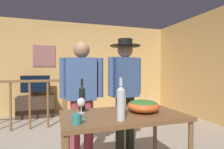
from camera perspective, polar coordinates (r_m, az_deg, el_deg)
name	(u,v)px	position (r m, az deg, el deg)	size (l,w,h in m)	color
back_wall	(67,67)	(5.35, -14.27, 2.25)	(6.31, 0.10, 2.58)	tan
side_wall_right	(205,67)	(4.90, 27.57, 2.21)	(0.10, 4.07, 2.58)	tan
framed_picture	(44,56)	(5.30, -20.74, 5.52)	(0.58, 0.03, 0.58)	#8F5A55
stair_railing	(13,99)	(4.10, -28.92, -6.91)	(2.87, 0.10, 1.06)	brown
tv_console	(36,106)	(5.10, -23.04, -9.31)	(0.90, 0.40, 0.54)	#38281E
flat_screen_tv	(36,84)	(5.00, -23.14, -2.85)	(0.70, 0.12, 0.53)	black
serving_table	(123,121)	(1.95, 3.37, -14.62)	(1.26, 0.73, 0.76)	brown
salad_bowl	(143,106)	(1.99, 9.93, -9.69)	(0.35, 0.35, 0.21)	#DB5B23
wine_glass	(81,103)	(1.94, -9.76, -8.89)	(0.09, 0.09, 0.16)	silver
wine_bottle_dark	(82,97)	(2.08, -9.52, -7.20)	(0.07, 0.07, 0.36)	black
wine_bottle_clear	(121,102)	(1.64, 2.88, -8.88)	(0.08, 0.08, 0.39)	silver
mug_teal	(77,119)	(1.59, -11.10, -13.74)	(0.12, 0.08, 0.08)	teal
person_standing_left	(82,89)	(2.51, -9.59, -4.70)	(0.59, 0.29, 1.60)	#9E3842
person_standing_right	(125,84)	(2.67, 4.19, -3.19)	(0.55, 0.45, 1.67)	#2D3323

